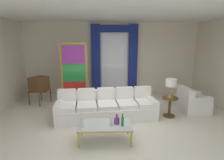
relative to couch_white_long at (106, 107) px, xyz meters
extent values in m
plane|color=silver|center=(0.26, -0.51, -0.31)|extent=(16.00, 16.00, 0.00)
cube|color=beige|center=(0.26, 2.55, 1.19)|extent=(8.00, 0.12, 3.00)
cube|color=white|center=(0.26, 0.29, 2.71)|extent=(8.00, 7.60, 0.04)
cube|color=white|center=(0.38, 2.47, 1.24)|extent=(1.10, 0.02, 2.50)
cylinder|color=gold|center=(0.38, 2.39, 2.55)|extent=(2.00, 0.04, 0.04)
cube|color=navy|center=(-0.39, 2.37, 1.24)|extent=(0.36, 0.12, 2.70)
cube|color=navy|center=(1.15, 2.37, 1.24)|extent=(0.36, 0.12, 2.70)
cube|color=navy|center=(0.38, 2.37, 2.41)|extent=(1.80, 0.10, 0.28)
cube|color=white|center=(0.01, -0.10, -0.12)|extent=(2.97, 1.17, 0.38)
cube|color=white|center=(-0.03, 0.27, 0.08)|extent=(2.91, 0.47, 0.78)
cube|color=white|center=(1.36, 0.03, -0.03)|extent=(0.28, 0.87, 0.56)
cube|color=white|center=(-1.35, -0.22, -0.03)|extent=(0.28, 0.87, 0.56)
cube|color=white|center=(1.17, -0.04, 0.13)|extent=(0.60, 0.78, 0.12)
cube|color=white|center=(1.14, 0.28, 0.35)|extent=(0.52, 0.19, 0.40)
cube|color=white|center=(0.59, -0.09, 0.13)|extent=(0.60, 0.78, 0.12)
cube|color=white|center=(0.56, 0.23, 0.35)|extent=(0.52, 0.19, 0.40)
cube|color=white|center=(0.01, -0.15, 0.13)|extent=(0.60, 0.78, 0.12)
cube|color=white|center=(-0.02, 0.17, 0.35)|extent=(0.52, 0.19, 0.40)
cube|color=white|center=(-0.56, -0.20, 0.13)|extent=(0.60, 0.78, 0.12)
cube|color=white|center=(-0.59, 0.12, 0.35)|extent=(0.52, 0.19, 0.40)
cube|color=white|center=(-1.14, -0.25, 0.13)|extent=(0.60, 0.78, 0.12)
cube|color=white|center=(-1.17, 0.06, 0.35)|extent=(0.52, 0.19, 0.40)
cube|color=silver|center=(-0.05, -1.35, 0.09)|extent=(1.21, 0.64, 0.02)
cube|color=gold|center=(-0.05, -1.05, 0.07)|extent=(1.21, 0.04, 0.03)
cube|color=gold|center=(-0.05, -1.64, 0.07)|extent=(1.21, 0.04, 0.03)
cube|color=gold|center=(-0.64, -1.35, 0.07)|extent=(0.04, 0.64, 0.03)
cube|color=gold|center=(0.53, -1.35, 0.07)|extent=(0.04, 0.64, 0.03)
cylinder|color=gold|center=(-0.62, -1.07, -0.12)|extent=(0.04, 0.04, 0.38)
cylinder|color=gold|center=(0.51, -1.07, -0.12)|extent=(0.04, 0.04, 0.38)
cylinder|color=gold|center=(-0.62, -1.62, -0.12)|extent=(0.04, 0.04, 0.38)
cylinder|color=gold|center=(0.51, -1.62, -0.12)|extent=(0.04, 0.04, 0.38)
cylinder|color=silver|center=(-0.55, -1.45, 0.22)|extent=(0.06, 0.06, 0.22)
cylinder|color=silver|center=(-0.55, -1.45, 0.36)|extent=(0.03, 0.03, 0.06)
sphere|color=silver|center=(-0.55, -1.45, 0.40)|extent=(0.04, 0.04, 0.04)
cylinder|color=silver|center=(0.08, -1.43, 0.21)|extent=(0.06, 0.06, 0.21)
cylinder|color=silver|center=(0.08, -1.43, 0.35)|extent=(0.03, 0.03, 0.06)
sphere|color=silver|center=(0.08, -1.43, 0.39)|extent=(0.04, 0.04, 0.04)
cylinder|color=#196B3D|center=(0.34, -1.44, 0.20)|extent=(0.06, 0.06, 0.20)
cylinder|color=#196B3D|center=(0.34, -1.44, 0.33)|extent=(0.03, 0.03, 0.06)
sphere|color=#196B3D|center=(0.34, -1.44, 0.38)|extent=(0.04, 0.04, 0.04)
cylinder|color=#753384|center=(0.22, -1.34, 0.17)|extent=(0.13, 0.13, 0.13)
cylinder|color=#753384|center=(0.22, -1.34, 0.26)|extent=(0.05, 0.05, 0.05)
sphere|color=#753384|center=(0.22, -1.34, 0.31)|extent=(0.06, 0.06, 0.06)
cube|color=brown|center=(-2.39, 1.27, 0.19)|extent=(0.62, 0.54, 0.03)
cylinder|color=brown|center=(-2.73, 1.12, -0.06)|extent=(0.04, 0.04, 0.50)
cylinder|color=brown|center=(-2.49, 1.62, -0.06)|extent=(0.04, 0.04, 0.50)
cylinder|color=brown|center=(-2.30, 0.91, -0.06)|extent=(0.04, 0.04, 0.50)
cylinder|color=brown|center=(-2.05, 1.41, -0.06)|extent=(0.04, 0.04, 0.50)
cube|color=brown|center=(-2.39, 1.27, 0.45)|extent=(0.68, 0.71, 0.48)
cube|color=black|center=(-2.60, 1.37, 0.47)|extent=(0.18, 0.36, 0.30)
cylinder|color=gold|center=(-2.64, 1.30, 0.28)|extent=(0.03, 0.04, 0.04)
cylinder|color=gold|center=(-2.57, 1.44, 0.28)|extent=(0.03, 0.04, 0.04)
cylinder|color=silver|center=(-2.39, 1.27, 0.87)|extent=(0.06, 0.12, 0.34)
cylinder|color=silver|center=(-2.39, 1.27, 0.87)|extent=(0.06, 0.12, 0.34)
cube|color=white|center=(2.85, 0.30, -0.11)|extent=(0.85, 0.85, 0.40)
cube|color=white|center=(2.85, 0.30, 0.14)|extent=(0.73, 0.73, 0.10)
cube|color=white|center=(2.53, 0.29, 0.09)|extent=(0.25, 0.81, 0.80)
cube|color=white|center=(2.83, 0.62, -0.02)|extent=(0.75, 0.22, 0.58)
cube|color=white|center=(2.87, -0.01, -0.02)|extent=(0.75, 0.22, 0.58)
cube|color=gold|center=(-1.60, 1.45, 0.79)|extent=(0.05, 0.05, 2.20)
cube|color=gold|center=(-0.70, 1.45, 0.79)|extent=(0.05, 0.05, 2.20)
cube|color=gold|center=(-1.15, 1.45, 1.86)|extent=(0.90, 0.05, 0.06)
cube|color=gold|center=(-1.15, 1.45, -0.26)|extent=(0.90, 0.05, 0.10)
cube|color=red|center=(-1.15, 1.45, 0.13)|extent=(0.82, 0.02, 0.64)
cube|color=#238E3D|center=(-1.15, 1.45, 0.79)|extent=(0.82, 0.02, 0.64)
cube|color=purple|center=(-1.15, 1.45, 1.46)|extent=(0.82, 0.02, 0.64)
cylinder|color=beige|center=(-0.67, 1.19, -0.28)|extent=(0.16, 0.16, 0.06)
ellipsoid|color=#1D5C9F|center=(-0.67, 1.19, -0.17)|extent=(0.18, 0.32, 0.20)
sphere|color=#1D5C9F|center=(-0.67, 1.33, -0.06)|extent=(0.09, 0.09, 0.09)
cone|color=gold|center=(-0.67, 1.39, -0.06)|extent=(0.02, 0.04, 0.02)
cone|color=#1F913D|center=(-0.67, 1.01, -0.07)|extent=(0.44, 0.40, 0.50)
cylinder|color=brown|center=(1.91, -0.06, 0.27)|extent=(0.48, 0.48, 0.03)
cylinder|color=brown|center=(1.91, -0.06, -0.02)|extent=(0.08, 0.08, 0.55)
cylinder|color=brown|center=(1.91, -0.06, -0.29)|extent=(0.36, 0.36, 0.03)
cylinder|color=#B29338|center=(1.91, -0.06, 0.31)|extent=(0.18, 0.18, 0.04)
cylinder|color=#B29338|center=(1.91, -0.06, 0.51)|extent=(0.03, 0.03, 0.36)
cylinder|color=white|center=(1.91, -0.06, 0.75)|extent=(0.32, 0.32, 0.22)
camera|label=1|loc=(-0.06, -5.13, 1.96)|focal=28.99mm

